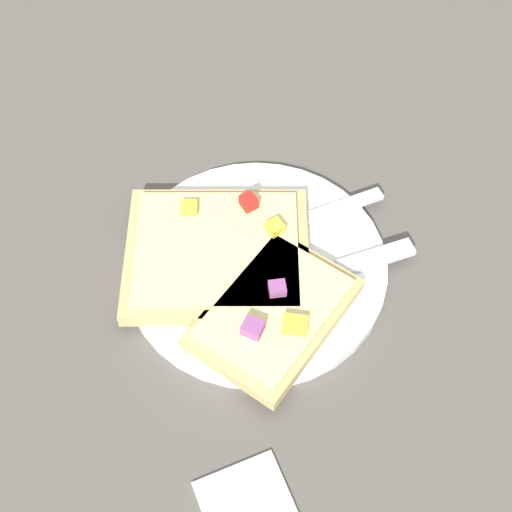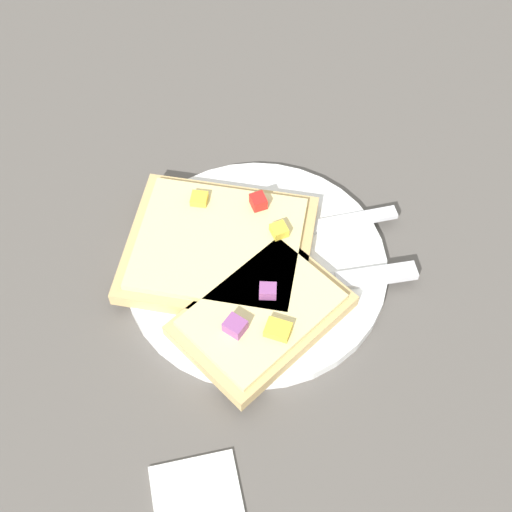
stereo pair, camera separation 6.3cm
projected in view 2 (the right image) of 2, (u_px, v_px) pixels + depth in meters
ground_plane at (256, 269)px, 0.65m from camera, size 4.00×4.00×0.00m
plate at (256, 266)px, 0.65m from camera, size 0.24×0.24×0.01m
fork at (274, 234)px, 0.66m from camera, size 0.03×0.21×0.01m
knife at (328, 283)px, 0.63m from camera, size 0.03×0.19×0.01m
pizza_slice_main at (219, 247)px, 0.64m from camera, size 0.19×0.20×0.03m
pizza_slice_corner at (262, 314)px, 0.60m from camera, size 0.15×0.17×0.03m
crumb_scatter at (304, 315)px, 0.61m from camera, size 0.04×0.08×0.01m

